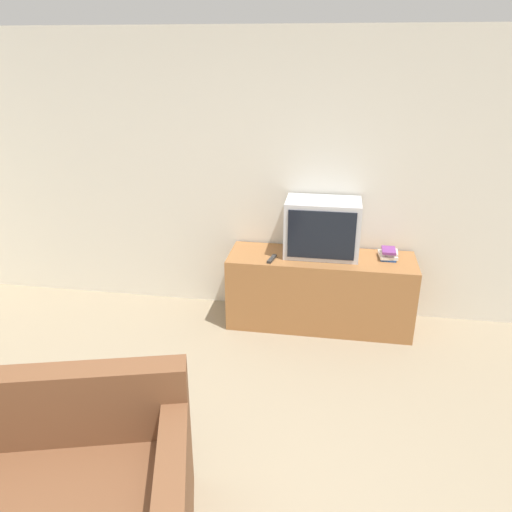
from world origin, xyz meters
name	(u,v)px	position (x,y,z in m)	size (l,w,h in m)	color
wall_back	(255,178)	(0.00, 3.03, 1.30)	(9.00, 0.06, 2.60)	silver
tv_stand	(320,291)	(0.66, 2.71, 0.34)	(1.67, 0.54, 0.68)	#9E6638
television	(322,228)	(0.65, 2.78, 0.93)	(0.66, 0.41, 0.51)	silver
book_stack	(389,254)	(1.25, 2.77, 0.72)	(0.17, 0.21, 0.09)	#23478E
remote_on_stand	(272,259)	(0.23, 2.57, 0.69)	(0.07, 0.18, 0.02)	#2D2D2D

